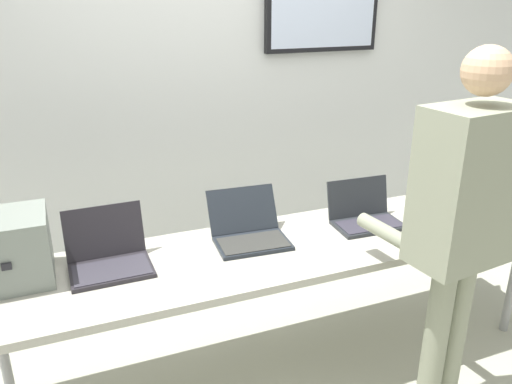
# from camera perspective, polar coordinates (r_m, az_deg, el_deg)

# --- Properties ---
(ground) EXTENTS (8.00, 8.00, 0.04)m
(ground) POSITION_cam_1_polar(r_m,az_deg,el_deg) (3.09, 2.79, -18.53)
(ground) COLOR #A5A593
(back_wall) EXTENTS (8.00, 0.11, 2.60)m
(back_wall) POSITION_cam_1_polar(r_m,az_deg,el_deg) (3.50, -4.37, 10.56)
(back_wall) COLOR silver
(back_wall) RESTS_ON ground
(workbench) EXTENTS (3.02, 0.70, 0.74)m
(workbench) POSITION_cam_1_polar(r_m,az_deg,el_deg) (2.69, 3.06, -6.84)
(workbench) COLOR #A8A597
(workbench) RESTS_ON ground
(equipment_box) EXTENTS (0.35, 0.34, 0.31)m
(equipment_box) POSITION_cam_1_polar(r_m,az_deg,el_deg) (2.54, -25.87, -5.75)
(equipment_box) COLOR gray
(equipment_box) RESTS_ON workbench
(laptop_station_0) EXTENTS (0.38, 0.33, 0.27)m
(laptop_station_0) POSITION_cam_1_polar(r_m,az_deg,el_deg) (2.54, -16.10, -6.78)
(laptop_station_0) COLOR #242126
(laptop_station_0) RESTS_ON workbench
(laptop_station_1) EXTENTS (0.40, 0.40, 0.24)m
(laptop_station_1) POSITION_cam_1_polar(r_m,az_deg,el_deg) (2.70, -0.82, -4.26)
(laptop_station_1) COLOR #1E2329
(laptop_station_1) RESTS_ON workbench
(laptop_station_2) EXTENTS (0.39, 0.30, 0.24)m
(laptop_station_2) POSITION_cam_1_polar(r_m,az_deg,el_deg) (2.95, 11.98, -2.44)
(laptop_station_2) COLOR #24282C
(laptop_station_2) RESTS_ON workbench
(laptop_station_3) EXTENTS (0.40, 0.36, 0.22)m
(laptop_station_3) POSITION_cam_1_polar(r_m,az_deg,el_deg) (3.42, 22.24, -0.37)
(laptop_station_3) COLOR #AAB3B9
(laptop_station_3) RESTS_ON workbench
(person) EXTENTS (0.48, 0.62, 1.77)m
(person) POSITION_cam_1_polar(r_m,az_deg,el_deg) (2.35, 22.05, -2.17)
(person) COLOR gray
(person) RESTS_ON ground
(coffee_mug) EXTENTS (0.09, 0.09, 0.10)m
(coffee_mug) POSITION_cam_1_polar(r_m,az_deg,el_deg) (2.87, 19.86, -4.14)
(coffee_mug) COLOR #222E21
(coffee_mug) RESTS_ON workbench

